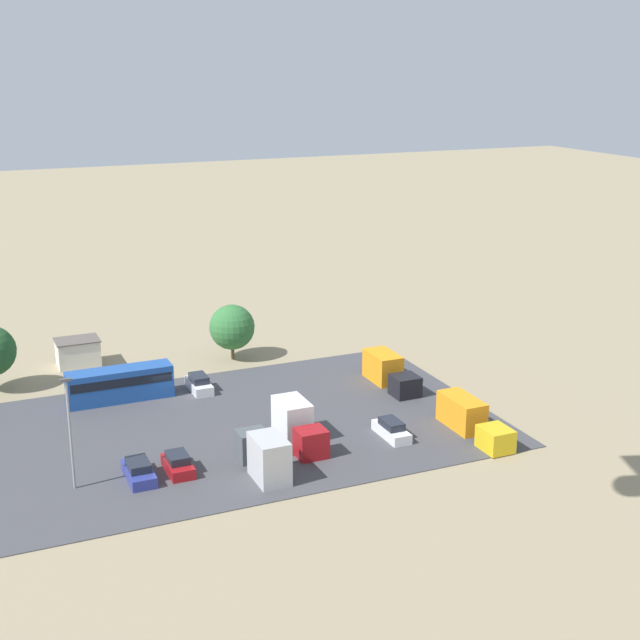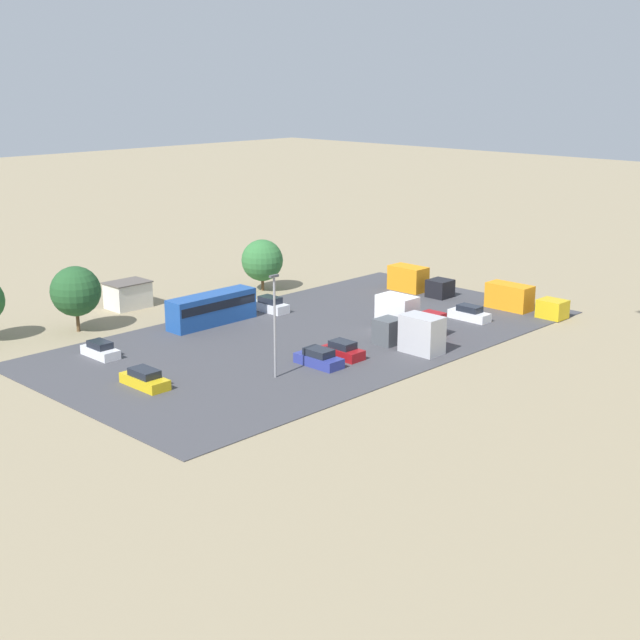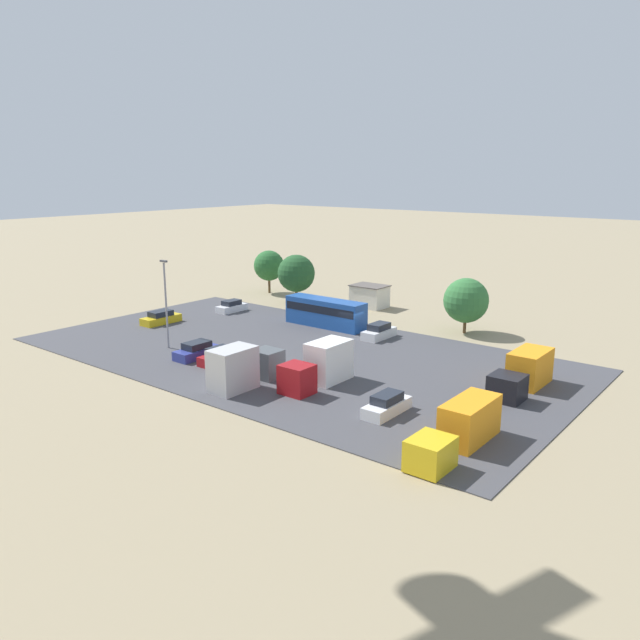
{
  "view_description": "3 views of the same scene",
  "coord_description": "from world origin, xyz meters",
  "px_view_note": "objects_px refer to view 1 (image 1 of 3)",
  "views": [
    {
      "loc": [
        18.71,
        81.77,
        32.32
      ],
      "look_at": [
        -5.25,
        26.62,
        14.57
      ],
      "focal_mm": 50.0,
      "sensor_mm": 36.0,
      "label": 1
    },
    {
      "loc": [
        60.82,
        70.18,
        25.46
      ],
      "look_at": [
        3.06,
        13.93,
        3.12
      ],
      "focal_mm": 50.0,
      "sensor_mm": 36.0,
      "label": 2
    },
    {
      "loc": [
        -39.44,
        55.11,
        17.84
      ],
      "look_at": [
        -5.14,
        11.96,
        4.62
      ],
      "focal_mm": 35.0,
      "sensor_mm": 36.0,
      "label": 3
    }
  ],
  "objects_px": {
    "parked_car_0": "(139,471)",
    "parked_car_4": "(178,464)",
    "parked_car_1": "(199,384)",
    "parked_truck_3": "(471,419)",
    "parked_truck_1": "(264,455)",
    "shed_building": "(78,352)",
    "parked_car_3": "(391,430)",
    "parked_truck_0": "(389,372)",
    "parked_truck_2": "(297,426)",
    "bus": "(120,383)"
  },
  "relations": [
    {
      "from": "parked_car_0",
      "to": "parked_car_4",
      "type": "distance_m",
      "value": 3.2
    },
    {
      "from": "parked_car_1",
      "to": "parked_car_4",
      "type": "distance_m",
      "value": 18.41
    },
    {
      "from": "parked_car_4",
      "to": "parked_truck_3",
      "type": "relative_size",
      "value": 0.43
    },
    {
      "from": "parked_truck_1",
      "to": "shed_building",
      "type": "bearing_deg",
      "value": 106.08
    },
    {
      "from": "parked_car_3",
      "to": "parked_truck_3",
      "type": "bearing_deg",
      "value": -16.5
    },
    {
      "from": "parked_car_3",
      "to": "parked_truck_3",
      "type": "xyz_separation_m",
      "value": [
        -6.89,
        2.04,
        0.64
      ]
    },
    {
      "from": "parked_car_4",
      "to": "parked_truck_0",
      "type": "bearing_deg",
      "value": -156.21
    },
    {
      "from": "parked_truck_1",
      "to": "parked_car_0",
      "type": "bearing_deg",
      "value": 161.98
    },
    {
      "from": "parked_car_3",
      "to": "parked_truck_2",
      "type": "distance_m",
      "value": 8.43
    },
    {
      "from": "parked_car_0",
      "to": "parked_truck_0",
      "type": "relative_size",
      "value": 0.55
    },
    {
      "from": "shed_building",
      "to": "parked_car_3",
      "type": "height_order",
      "value": "shed_building"
    },
    {
      "from": "parked_car_1",
      "to": "parked_car_4",
      "type": "bearing_deg",
      "value": 68.68
    },
    {
      "from": "parked_car_3",
      "to": "parked_car_1",
      "type": "bearing_deg",
      "value": 124.77
    },
    {
      "from": "parked_truck_3",
      "to": "shed_building",
      "type": "bearing_deg",
      "value": -48.25
    },
    {
      "from": "parked_car_1",
      "to": "parked_truck_2",
      "type": "bearing_deg",
      "value": 105.35
    },
    {
      "from": "parked_car_0",
      "to": "parked_truck_1",
      "type": "xyz_separation_m",
      "value": [
        -9.51,
        3.09,
        0.99
      ]
    },
    {
      "from": "shed_building",
      "to": "bus",
      "type": "distance_m",
      "value": 12.47
    },
    {
      "from": "parked_truck_0",
      "to": "parked_truck_3",
      "type": "height_order",
      "value": "parked_truck_0"
    },
    {
      "from": "bus",
      "to": "parked_truck_1",
      "type": "xyz_separation_m",
      "value": [
        -7.41,
        20.79,
        -0.1
      ]
    },
    {
      "from": "bus",
      "to": "parked_car_3",
      "type": "bearing_deg",
      "value": 47.67
    },
    {
      "from": "parked_car_0",
      "to": "parked_car_1",
      "type": "relative_size",
      "value": 1.04
    },
    {
      "from": "parked_car_4",
      "to": "parked_truck_1",
      "type": "relative_size",
      "value": 0.57
    },
    {
      "from": "parked_car_4",
      "to": "parked_truck_1",
      "type": "xyz_separation_m",
      "value": [
        -6.31,
        3.13,
        0.99
      ]
    },
    {
      "from": "parked_car_4",
      "to": "parked_truck_1",
      "type": "bearing_deg",
      "value": 153.66
    },
    {
      "from": "parked_car_0",
      "to": "parked_truck_3",
      "type": "height_order",
      "value": "parked_truck_3"
    },
    {
      "from": "bus",
      "to": "parked_car_4",
      "type": "distance_m",
      "value": 17.73
    },
    {
      "from": "bus",
      "to": "parked_car_4",
      "type": "xyz_separation_m",
      "value": [
        -1.1,
        17.66,
        -1.08
      ]
    },
    {
      "from": "shed_building",
      "to": "parked_truck_3",
      "type": "bearing_deg",
      "value": 131.75
    },
    {
      "from": "shed_building",
      "to": "bus",
      "type": "height_order",
      "value": "bus"
    },
    {
      "from": "parked_car_3",
      "to": "parked_car_0",
      "type": "bearing_deg",
      "value": 178.16
    },
    {
      "from": "parked_car_4",
      "to": "parked_truck_0",
      "type": "relative_size",
      "value": 0.49
    },
    {
      "from": "parked_car_3",
      "to": "bus",
      "type": "bearing_deg",
      "value": 137.67
    },
    {
      "from": "parked_truck_3",
      "to": "parked_truck_0",
      "type": "bearing_deg",
      "value": -85.98
    },
    {
      "from": "parked_car_0",
      "to": "parked_car_1",
      "type": "bearing_deg",
      "value": -119.92
    },
    {
      "from": "parked_car_0",
      "to": "parked_car_1",
      "type": "distance_m",
      "value": 19.82
    },
    {
      "from": "parked_truck_1",
      "to": "parked_car_3",
      "type": "bearing_deg",
      "value": 10.52
    },
    {
      "from": "parked_truck_0",
      "to": "parked_truck_2",
      "type": "relative_size",
      "value": 1.14
    },
    {
      "from": "parked_car_1",
      "to": "parked_truck_3",
      "type": "xyz_separation_m",
      "value": [
        -19.32,
        19.94,
        0.61
      ]
    },
    {
      "from": "parked_car_1",
      "to": "parked_truck_1",
      "type": "xyz_separation_m",
      "value": [
        0.38,
        20.27,
        0.96
      ]
    },
    {
      "from": "parked_car_3",
      "to": "parked_truck_3",
      "type": "distance_m",
      "value": 7.22
    },
    {
      "from": "parked_truck_0",
      "to": "parked_truck_3",
      "type": "xyz_separation_m",
      "value": [
        -0.97,
        13.83,
        -0.07
      ]
    },
    {
      "from": "parked_truck_0",
      "to": "parked_truck_1",
      "type": "distance_m",
      "value": 23.48
    },
    {
      "from": "parked_car_3",
      "to": "parked_truck_1",
      "type": "relative_size",
      "value": 0.63
    },
    {
      "from": "bus",
      "to": "parked_truck_2",
      "type": "xyz_separation_m",
      "value": [
        -12.12,
        16.27,
        -0.15
      ]
    },
    {
      "from": "shed_building",
      "to": "parked_car_4",
      "type": "height_order",
      "value": "shed_building"
    },
    {
      "from": "parked_truck_1",
      "to": "parked_truck_2",
      "type": "xyz_separation_m",
      "value": [
        -4.7,
        -4.52,
        -0.05
      ]
    },
    {
      "from": "bus",
      "to": "parked_car_4",
      "type": "bearing_deg",
      "value": 3.56
    },
    {
      "from": "parked_car_0",
      "to": "parked_car_4",
      "type": "relative_size",
      "value": 1.13
    },
    {
      "from": "shed_building",
      "to": "parked_car_3",
      "type": "distance_m",
      "value": 37.97
    },
    {
      "from": "parked_car_3",
      "to": "parked_car_4",
      "type": "relative_size",
      "value": 1.11
    }
  ]
}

